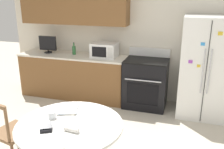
# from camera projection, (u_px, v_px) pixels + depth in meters

# --- Properties ---
(back_wall) EXTENTS (5.20, 0.44, 2.60)m
(back_wall) POSITION_uv_depth(u_px,v_px,m) (115.00, 27.00, 4.94)
(back_wall) COLOR silver
(back_wall) RESTS_ON ground_plane
(kitchen_counter) EXTENTS (2.23, 0.64, 0.90)m
(kitchen_counter) POSITION_uv_depth(u_px,v_px,m) (74.00, 76.00, 5.21)
(kitchen_counter) COLOR brown
(kitchen_counter) RESTS_ON ground_plane
(refrigerator) EXTENTS (0.82, 0.76, 1.74)m
(refrigerator) POSITION_uv_depth(u_px,v_px,m) (205.00, 68.00, 4.29)
(refrigerator) COLOR white
(refrigerator) RESTS_ON ground_plane
(oven_range) EXTENTS (0.79, 0.68, 1.08)m
(oven_range) POSITION_uv_depth(u_px,v_px,m) (146.00, 83.00, 4.75)
(oven_range) COLOR black
(oven_range) RESTS_ON ground_plane
(microwave) EXTENTS (0.49, 0.40, 0.27)m
(microwave) POSITION_uv_depth(u_px,v_px,m) (105.00, 50.00, 4.86)
(microwave) COLOR white
(microwave) RESTS_ON kitchen_counter
(countertop_tv) EXTENTS (0.38, 0.16, 0.35)m
(countertop_tv) POSITION_uv_depth(u_px,v_px,m) (48.00, 44.00, 5.17)
(countertop_tv) COLOR black
(countertop_tv) RESTS_ON kitchen_counter
(counter_bottle) EXTENTS (0.07, 0.07, 0.24)m
(counter_bottle) POSITION_uv_depth(u_px,v_px,m) (74.00, 50.00, 5.07)
(counter_bottle) COLOR #2D6B38
(counter_bottle) RESTS_ON kitchen_counter
(dining_table) EXTENTS (1.17, 1.17, 0.74)m
(dining_table) POSITION_uv_depth(u_px,v_px,m) (70.00, 135.00, 2.78)
(dining_table) COLOR white
(dining_table) RESTS_ON ground_plane
(dining_chair_left) EXTENTS (0.50, 0.50, 0.90)m
(dining_chair_left) POSITION_uv_depth(u_px,v_px,m) (11.00, 132.00, 3.12)
(dining_chair_left) COLOR brown
(dining_chair_left) RESTS_ON ground_plane
(candle_glass) EXTENTS (0.09, 0.09, 0.08)m
(candle_glass) POSITION_uv_depth(u_px,v_px,m) (52.00, 115.00, 2.84)
(candle_glass) COLOR silver
(candle_glass) RESTS_ON dining_table
(folded_napkin) EXTENTS (0.17, 0.07, 0.05)m
(folded_napkin) POSITION_uv_depth(u_px,v_px,m) (71.00, 129.00, 2.56)
(folded_napkin) COLOR silver
(folded_napkin) RESTS_ON dining_table
(wallet) EXTENTS (0.17, 0.17, 0.07)m
(wallet) POSITION_uv_depth(u_px,v_px,m) (46.00, 128.00, 2.59)
(wallet) COLOR black
(wallet) RESTS_ON dining_table
(mail_stack) EXTENTS (0.31, 0.36, 0.02)m
(mail_stack) POSITION_uv_depth(u_px,v_px,m) (68.00, 109.00, 3.05)
(mail_stack) COLOR white
(mail_stack) RESTS_ON dining_table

